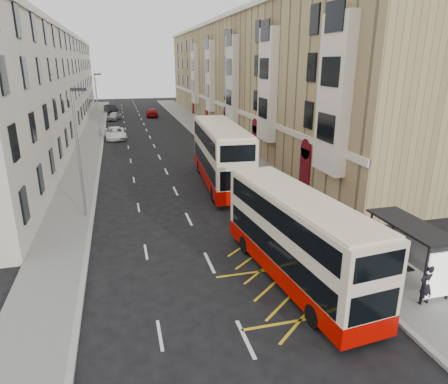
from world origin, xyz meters
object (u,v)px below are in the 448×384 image
object	(u,v)px
street_lamp_far	(97,101)
pedestrian_mid	(391,246)
white_van	(115,133)
car_red	(152,113)
pedestrian_near	(426,284)
street_lamp_near	(79,147)
car_silver	(114,116)
car_dark	(111,109)
pedestrian_far	(313,210)
double_decker_rear	(221,155)
double_decker_front	(296,238)
bus_shelter	(418,242)

from	to	relation	value
street_lamp_far	pedestrian_mid	world-z (taller)	street_lamp_far
white_van	car_red	distance (m)	21.92
pedestrian_near	white_van	distance (m)	43.43
street_lamp_near	car_silver	size ratio (longest dim) A/B	1.93
white_van	street_lamp_far	bearing A→B (deg)	127.05
white_van	car_dark	size ratio (longest dim) A/B	1.17
white_van	pedestrian_far	bearing A→B (deg)	-74.14
pedestrian_mid	car_silver	xyz separation A→B (m)	(-13.10, 56.34, -0.34)
double_decker_rear	white_van	size ratio (longest dim) A/B	2.28
pedestrian_far	street_lamp_far	bearing A→B (deg)	-47.18
street_lamp_near	double_decker_rear	world-z (taller)	street_lamp_near
street_lamp_near	pedestrian_far	distance (m)	14.87
street_lamp_far	pedestrian_mid	size ratio (longest dim) A/B	4.45
street_lamp_near	car_dark	world-z (taller)	street_lamp_near
pedestrian_far	car_red	xyz separation A→B (m)	(-5.12, 53.64, -0.26)
street_lamp_far	car_red	distance (m)	20.90
car_dark	car_red	distance (m)	11.15
white_van	double_decker_rear	bearing A→B (deg)	-73.87
double_decker_front	pedestrian_mid	size ratio (longest dim) A/B	5.85
pedestrian_near	white_van	size ratio (longest dim) A/B	0.32
double_decker_rear	bus_shelter	bearing A→B (deg)	-71.51
bus_shelter	car_silver	world-z (taller)	bus_shelter
pedestrian_near	pedestrian_far	world-z (taller)	pedestrian_near
bus_shelter	street_lamp_near	world-z (taller)	street_lamp_near
double_decker_front	double_decker_rear	bearing A→B (deg)	82.88
pedestrian_near	pedestrian_far	xyz separation A→B (m)	(-0.49, 9.00, -0.06)
bus_shelter	white_van	distance (m)	42.19
street_lamp_near	white_van	xyz separation A→B (m)	(1.91, 27.79, -3.88)
white_van	car_red	xyz separation A→B (m)	(6.52, 20.93, -0.05)
white_van	pedestrian_mid	bearing A→B (deg)	-75.00
pedestrian_far	car_silver	world-z (taller)	pedestrian_far
street_lamp_far	car_dark	distance (m)	27.46
pedestrian_far	pedestrian_mid	bearing A→B (deg)	125.16
double_decker_front	double_decker_rear	xyz separation A→B (m)	(0.41, 15.36, 0.39)
double_decker_front	pedestrian_far	xyz separation A→B (m)	(3.75, 5.65, -1.12)
pedestrian_mid	white_van	size ratio (longest dim) A/B	0.33
double_decker_rear	car_silver	world-z (taller)	double_decker_rear
car_dark	white_van	bearing A→B (deg)	-104.22
bus_shelter	white_van	world-z (taller)	bus_shelter
bus_shelter	car_red	world-z (taller)	bus_shelter
bus_shelter	street_lamp_far	bearing A→B (deg)	109.12
pedestrian_mid	white_van	xyz separation A→B (m)	(-12.99, 38.34, -0.29)
street_lamp_near	pedestrian_near	xyz separation A→B (m)	(14.04, -13.92, -3.60)
car_red	pedestrian_mid	bearing A→B (deg)	98.86
pedestrian_far	car_silver	xyz separation A→B (m)	(-11.74, 50.71, -0.27)
street_lamp_near	car_red	size ratio (longest dim) A/B	1.63
street_lamp_near	street_lamp_far	world-z (taller)	same
white_van	car_dark	xyz separation A→B (m)	(-0.76, 29.37, 0.01)
pedestrian_mid	car_dark	size ratio (longest dim) A/B	0.39
bus_shelter	car_dark	size ratio (longest dim) A/B	0.91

